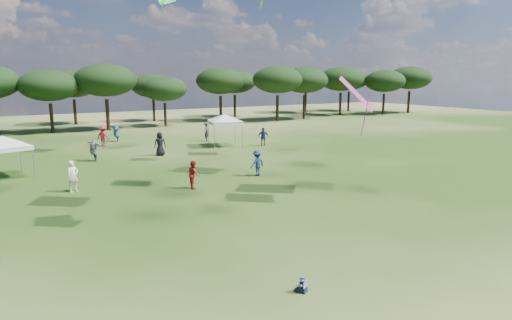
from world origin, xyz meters
The scene contains 5 objects.
tree_line centered at (2.39, 47.41, 5.42)m, with size 108.78×17.63×7.77m.
tent_left centered at (-7.07, 22.60, 2.47)m, with size 5.20×5.20×2.90m.
tent_right centered at (9.86, 26.87, 2.72)m, with size 5.25×5.25×3.15m.
toddler centered at (0.26, 2.09, 0.21)m, with size 0.36×0.39×0.48m.
festival_crowd centered at (-1.23, 25.81, 0.84)m, with size 27.40×21.78×1.87m.
Camera 1 is at (-6.56, -7.06, 6.10)m, focal length 30.00 mm.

